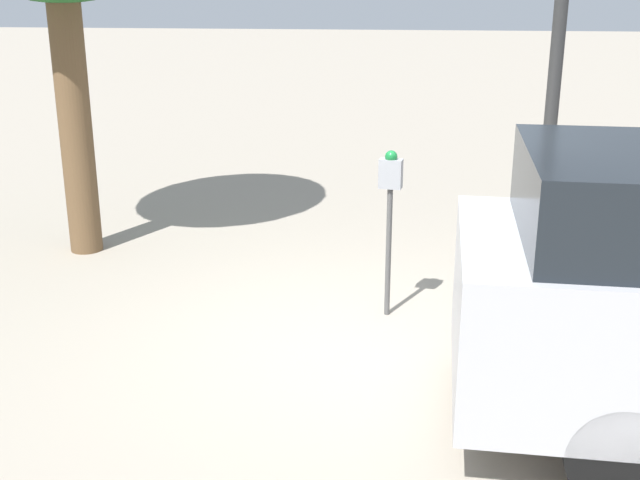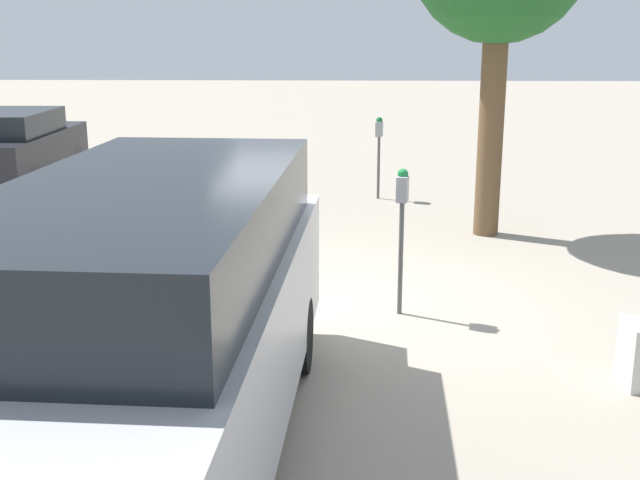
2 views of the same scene
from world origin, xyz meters
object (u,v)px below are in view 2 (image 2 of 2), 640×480
Objects in this scene: parked_van at (149,313)px; parking_meter_far at (379,139)px; parking_meter_near at (402,208)px; car_distant at (8,145)px.

parking_meter_far is at bearing 170.88° from parked_van.
parked_van reaches higher than parking_meter_near.
car_distant is at bearing -150.28° from parked_van.
parked_van is at bearing -1.33° from parking_meter_far.
parking_meter_far reaches higher than car_distant.
parked_van is at bearing -154.06° from car_distant.
parking_meter_near is 3.55m from parked_van.
parking_meter_near reaches higher than car_distant.
parking_meter_near is 10.15m from car_distant.
parking_meter_far is at bearing -101.22° from car_distant.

